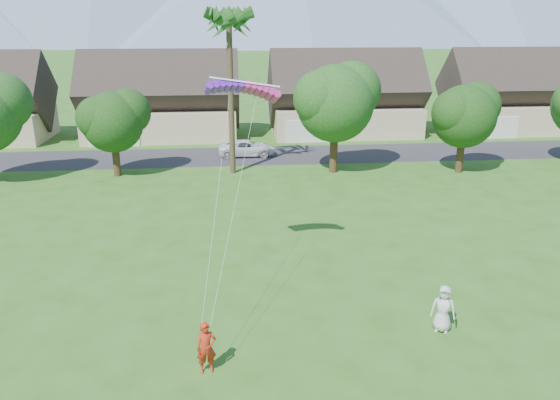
{
  "coord_description": "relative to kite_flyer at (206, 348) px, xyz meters",
  "views": [
    {
      "loc": [
        -2.26,
        -13.62,
        11.75
      ],
      "look_at": [
        0.0,
        10.0,
        3.8
      ],
      "focal_mm": 35.0,
      "sensor_mm": 36.0,
      "label": 1
    }
  ],
  "objects": [
    {
      "name": "parked_car",
      "position": [
        2.58,
        31.27,
        -0.25
      ],
      "size": [
        5.07,
        2.35,
        1.41
      ],
      "primitive_type": "imported",
      "rotation": [
        0.0,
        0.0,
        1.57
      ],
      "color": "white",
      "rests_on": "ground"
    },
    {
      "name": "parafoil_kite",
      "position": [
        1.68,
        7.81,
        7.94
      ],
      "size": [
        3.28,
        1.15,
        0.5
      ],
      "rotation": [
        0.0,
        0.0,
        0.1
      ],
      "color": "#661BCC",
      "rests_on": "ground"
    },
    {
      "name": "street",
      "position": [
        3.25,
        31.27,
        -0.95
      ],
      "size": [
        90.0,
        7.0,
        0.01
      ],
      "primitive_type": "cube",
      "color": "#2D2D30",
      "rests_on": "ground"
    },
    {
      "name": "fan_palm",
      "position": [
        1.25,
        25.77,
        10.85
      ],
      "size": [
        3.0,
        3.0,
        13.8
      ],
      "color": "#4C3D26",
      "rests_on": "ground"
    },
    {
      "name": "tree_row",
      "position": [
        2.1,
        25.19,
        3.94
      ],
      "size": [
        62.27,
        6.67,
        8.45
      ],
      "color": "#47301C",
      "rests_on": "ground"
    },
    {
      "name": "kite_flyer",
      "position": [
        0.0,
        0.0,
        0.0
      ],
      "size": [
        0.76,
        0.56,
        1.9
      ],
      "primitive_type": "imported",
      "rotation": [
        0.0,
        0.0,
        0.15
      ],
      "color": "#B52A14",
      "rests_on": "ground"
    },
    {
      "name": "watcher",
      "position": [
        9.13,
        1.78,
        0.02
      ],
      "size": [
        1.11,
        0.93,
        1.93
      ],
      "primitive_type": "imported",
      "rotation": [
        0.0,
        0.0,
        -0.39
      ],
      "color": "silver",
      "rests_on": "ground"
    },
    {
      "name": "houses_row",
      "position": [
        3.74,
        40.26,
        2.49
      ],
      "size": [
        72.75,
        8.19,
        8.86
      ],
      "color": "beige",
      "rests_on": "ground"
    }
  ]
}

